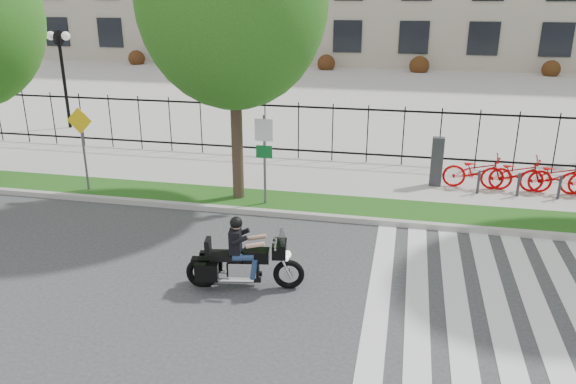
# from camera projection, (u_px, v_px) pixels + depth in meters

# --- Properties ---
(ground) EXTENTS (120.00, 120.00, 0.00)m
(ground) POSITION_uv_depth(u_px,v_px,m) (267.00, 294.00, 11.28)
(ground) COLOR #343436
(ground) RESTS_ON ground
(curb) EXTENTS (60.00, 0.20, 0.15)m
(curb) POSITION_uv_depth(u_px,v_px,m) (305.00, 216.00, 15.02)
(curb) COLOR #A4A29B
(curb) RESTS_ON ground
(grass_verge) EXTENTS (60.00, 1.50, 0.15)m
(grass_verge) POSITION_uv_depth(u_px,v_px,m) (310.00, 205.00, 15.81)
(grass_verge) COLOR #1A4812
(grass_verge) RESTS_ON ground
(sidewalk) EXTENTS (60.00, 3.50, 0.15)m
(sidewalk) POSITION_uv_depth(u_px,v_px,m) (324.00, 178.00, 18.11)
(sidewalk) COLOR #A5A29A
(sidewalk) RESTS_ON ground
(plaza) EXTENTS (80.00, 34.00, 0.10)m
(plaza) POSITION_uv_depth(u_px,v_px,m) (368.00, 90.00, 34.26)
(plaza) COLOR #A5A29A
(plaza) RESTS_ON ground
(crosswalk_stripes) EXTENTS (5.70, 8.00, 0.01)m
(crosswalk_stripes) POSITION_uv_depth(u_px,v_px,m) (521.00, 322.00, 10.31)
(crosswalk_stripes) COLOR silver
(crosswalk_stripes) RESTS_ON ground
(iron_fence) EXTENTS (30.00, 0.06, 2.00)m
(iron_fence) POSITION_uv_depth(u_px,v_px,m) (333.00, 133.00, 19.35)
(iron_fence) COLOR black
(iron_fence) RESTS_ON sidewalk
(lamp_post_left) EXTENTS (1.06, 0.70, 4.25)m
(lamp_post_left) POSITION_uv_depth(u_px,v_px,m) (61.00, 55.00, 23.64)
(lamp_post_left) COLOR black
(lamp_post_left) RESTS_ON ground
(bike_share_station) EXTENTS (7.88, 0.89, 1.50)m
(bike_share_station) POSITION_uv_depth(u_px,v_px,m) (575.00, 177.00, 16.20)
(bike_share_station) COLOR #2D2D33
(bike_share_station) RESTS_ON sidewalk
(sign_pole_regulatory) EXTENTS (0.50, 0.09, 2.50)m
(sign_pole_regulatory) POSITION_uv_depth(u_px,v_px,m) (264.00, 148.00, 15.15)
(sign_pole_regulatory) COLOR #59595B
(sign_pole_regulatory) RESTS_ON grass_verge
(sign_pole_warning) EXTENTS (0.78, 0.09, 2.49)m
(sign_pole_warning) POSITION_uv_depth(u_px,v_px,m) (82.00, 138.00, 16.25)
(sign_pole_warning) COLOR #59595B
(sign_pole_warning) RESTS_ON grass_verge
(motorcycle_rider) EXTENTS (2.41, 0.91, 1.87)m
(motorcycle_rider) POSITION_uv_depth(u_px,v_px,m) (244.00, 260.00, 11.33)
(motorcycle_rider) COLOR black
(motorcycle_rider) RESTS_ON ground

